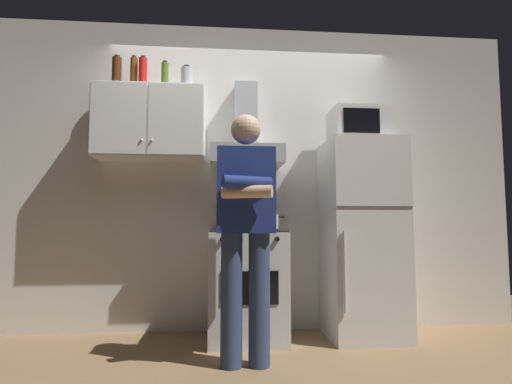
% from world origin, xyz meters
% --- Properties ---
extents(ground_plane, '(7.00, 7.00, 0.00)m').
position_xyz_m(ground_plane, '(0.00, 0.00, 0.00)').
color(ground_plane, olive).
extents(back_wall_tiled, '(4.80, 0.10, 2.70)m').
position_xyz_m(back_wall_tiled, '(0.00, 0.60, 1.35)').
color(back_wall_tiled, silver).
rests_on(back_wall_tiled, ground_plane).
extents(upper_cabinet, '(0.90, 0.37, 0.60)m').
position_xyz_m(upper_cabinet, '(-0.85, 0.37, 1.75)').
color(upper_cabinet, white).
extents(stove_oven, '(0.60, 0.62, 0.87)m').
position_xyz_m(stove_oven, '(-0.05, 0.25, 0.43)').
color(stove_oven, silver).
rests_on(stove_oven, ground_plane).
extents(range_hood, '(0.60, 0.44, 0.75)m').
position_xyz_m(range_hood, '(-0.05, 0.38, 1.60)').
color(range_hood, '#B7BABF').
extents(refrigerator, '(0.60, 0.62, 1.60)m').
position_xyz_m(refrigerator, '(0.90, 0.25, 0.80)').
color(refrigerator, white).
rests_on(refrigerator, ground_plane).
extents(microwave, '(0.48, 0.37, 0.28)m').
position_xyz_m(microwave, '(0.90, 0.27, 1.74)').
color(microwave, silver).
rests_on(microwave, refrigerator).
extents(person_standing, '(0.38, 0.33, 1.64)m').
position_xyz_m(person_standing, '(-0.10, -0.36, 0.90)').
color(person_standing, navy).
rests_on(person_standing, ground_plane).
extents(cooking_pot, '(0.31, 0.21, 0.11)m').
position_xyz_m(cooking_pot, '(0.08, 0.13, 0.93)').
color(cooking_pot, '#B7BABF').
rests_on(cooking_pot, stove_oven).
extents(bottle_olive_oil, '(0.06, 0.06, 0.24)m').
position_xyz_m(bottle_olive_oil, '(-0.74, 0.38, 2.17)').
color(bottle_olive_oil, '#4C6B19').
rests_on(bottle_olive_oil, upper_cabinet).
extents(bottle_soda_red, '(0.07, 0.07, 0.27)m').
position_xyz_m(bottle_soda_red, '(-0.92, 0.35, 2.18)').
color(bottle_soda_red, red).
rests_on(bottle_soda_red, upper_cabinet).
extents(bottle_canister_steel, '(0.10, 0.10, 0.20)m').
position_xyz_m(bottle_canister_steel, '(-0.56, 0.35, 2.14)').
color(bottle_canister_steel, '#B2B5BA').
rests_on(bottle_canister_steel, upper_cabinet).
extents(bottle_rum_dark, '(0.08, 0.08, 0.28)m').
position_xyz_m(bottle_rum_dark, '(-1.14, 0.38, 2.18)').
color(bottle_rum_dark, '#47230F').
rests_on(bottle_rum_dark, upper_cabinet).
extents(bottle_beer_brown, '(0.06, 0.06, 0.28)m').
position_xyz_m(bottle_beer_brown, '(-1.00, 0.38, 2.18)').
color(bottle_beer_brown, brown).
rests_on(bottle_beer_brown, upper_cabinet).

